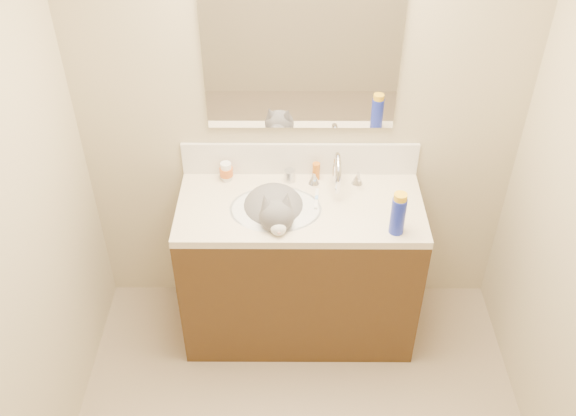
{
  "coord_description": "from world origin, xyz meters",
  "views": [
    {
      "loc": [
        -0.05,
        -1.46,
        2.8
      ],
      "look_at": [
        -0.06,
        0.92,
        0.88
      ],
      "focal_mm": 40.0,
      "sensor_mm": 36.0,
      "label": 1
    }
  ],
  "objects_px": {
    "vanity_cabinet": "(299,271)",
    "cat": "(275,212)",
    "spray_can": "(398,216)",
    "faucet": "(337,174)",
    "basin": "(276,220)",
    "amber_bottle": "(316,171)",
    "pill_bottle": "(226,171)",
    "silver_jar": "(290,176)"
  },
  "relations": [
    {
      "from": "pill_bottle",
      "to": "amber_bottle",
      "type": "bearing_deg",
      "value": 0.5
    },
    {
      "from": "vanity_cabinet",
      "to": "cat",
      "type": "height_order",
      "value": "cat"
    },
    {
      "from": "vanity_cabinet",
      "to": "spray_can",
      "type": "xyz_separation_m",
      "value": [
        0.44,
        -0.2,
        0.54
      ]
    },
    {
      "from": "basin",
      "to": "spray_can",
      "type": "bearing_deg",
      "value": -16.55
    },
    {
      "from": "basin",
      "to": "amber_bottle",
      "type": "relative_size",
      "value": 4.7
    },
    {
      "from": "silver_jar",
      "to": "spray_can",
      "type": "distance_m",
      "value": 0.63
    },
    {
      "from": "vanity_cabinet",
      "to": "cat",
      "type": "bearing_deg",
      "value": -166.82
    },
    {
      "from": "basin",
      "to": "faucet",
      "type": "relative_size",
      "value": 1.61
    },
    {
      "from": "faucet",
      "to": "amber_bottle",
      "type": "height_order",
      "value": "faucet"
    },
    {
      "from": "cat",
      "to": "spray_can",
      "type": "bearing_deg",
      "value": -23.63
    },
    {
      "from": "basin",
      "to": "cat",
      "type": "height_order",
      "value": "cat"
    },
    {
      "from": "amber_bottle",
      "to": "pill_bottle",
      "type": "bearing_deg",
      "value": -179.5
    },
    {
      "from": "basin",
      "to": "amber_bottle",
      "type": "xyz_separation_m",
      "value": [
        0.2,
        0.24,
        0.12
      ]
    },
    {
      "from": "cat",
      "to": "basin",
      "type": "bearing_deg",
      "value": -14.36
    },
    {
      "from": "vanity_cabinet",
      "to": "spray_can",
      "type": "height_order",
      "value": "spray_can"
    },
    {
      "from": "spray_can",
      "to": "pill_bottle",
      "type": "bearing_deg",
      "value": 153.53
    },
    {
      "from": "pill_bottle",
      "to": "faucet",
      "type": "bearing_deg",
      "value": -7.36
    },
    {
      "from": "silver_jar",
      "to": "amber_bottle",
      "type": "distance_m",
      "value": 0.14
    },
    {
      "from": "basin",
      "to": "silver_jar",
      "type": "distance_m",
      "value": 0.26
    },
    {
      "from": "faucet",
      "to": "spray_can",
      "type": "relative_size",
      "value": 1.5
    },
    {
      "from": "cat",
      "to": "spray_can",
      "type": "distance_m",
      "value": 0.6
    },
    {
      "from": "silver_jar",
      "to": "vanity_cabinet",
      "type": "bearing_deg",
      "value": -75.17
    },
    {
      "from": "vanity_cabinet",
      "to": "basin",
      "type": "bearing_deg",
      "value": -165.96
    },
    {
      "from": "vanity_cabinet",
      "to": "cat",
      "type": "distance_m",
      "value": 0.45
    },
    {
      "from": "silver_jar",
      "to": "spray_can",
      "type": "bearing_deg",
      "value": -38.75
    },
    {
      "from": "silver_jar",
      "to": "amber_bottle",
      "type": "height_order",
      "value": "amber_bottle"
    },
    {
      "from": "vanity_cabinet",
      "to": "amber_bottle",
      "type": "distance_m",
      "value": 0.55
    },
    {
      "from": "basin",
      "to": "silver_jar",
      "type": "bearing_deg",
      "value": 73.47
    },
    {
      "from": "pill_bottle",
      "to": "basin",
      "type": "bearing_deg",
      "value": -43.2
    },
    {
      "from": "cat",
      "to": "silver_jar",
      "type": "distance_m",
      "value": 0.24
    },
    {
      "from": "basin",
      "to": "amber_bottle",
      "type": "height_order",
      "value": "amber_bottle"
    },
    {
      "from": "cat",
      "to": "pill_bottle",
      "type": "distance_m",
      "value": 0.35
    },
    {
      "from": "vanity_cabinet",
      "to": "amber_bottle",
      "type": "xyz_separation_m",
      "value": [
        0.08,
        0.21,
        0.5
      ]
    },
    {
      "from": "cat",
      "to": "pill_bottle",
      "type": "relative_size",
      "value": 4.56
    },
    {
      "from": "basin",
      "to": "pill_bottle",
      "type": "height_order",
      "value": "pill_bottle"
    },
    {
      "from": "cat",
      "to": "vanity_cabinet",
      "type": "bearing_deg",
      "value": 6.01
    },
    {
      "from": "spray_can",
      "to": "vanity_cabinet",
      "type": "bearing_deg",
      "value": 155.92
    },
    {
      "from": "pill_bottle",
      "to": "cat",
      "type": "bearing_deg",
      "value": -43.72
    },
    {
      "from": "pill_bottle",
      "to": "amber_bottle",
      "type": "relative_size",
      "value": 1.03
    },
    {
      "from": "amber_bottle",
      "to": "cat",
      "type": "bearing_deg",
      "value": -130.52
    },
    {
      "from": "cat",
      "to": "spray_can",
      "type": "xyz_separation_m",
      "value": [
        0.56,
        -0.17,
        0.12
      ]
    },
    {
      "from": "faucet",
      "to": "pill_bottle",
      "type": "xyz_separation_m",
      "value": [
        -0.55,
        0.07,
        -0.04
      ]
    }
  ]
}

